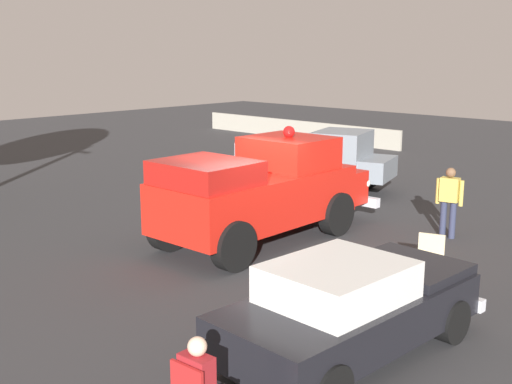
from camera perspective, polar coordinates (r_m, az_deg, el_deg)
name	(u,v)px	position (r m, az deg, el deg)	size (l,w,h in m)	color
ground_plane	(251,252)	(14.34, -0.48, -5.25)	(60.00, 60.00, 0.00)	#333335
vintage_fire_truck	(263,190)	(14.88, 0.61, 0.18)	(2.42, 6.00, 2.59)	black
classic_hot_rod	(352,306)	(9.57, 8.40, -9.85)	(2.06, 4.43, 1.46)	black
parked_pickup	(315,158)	(20.56, 5.19, 2.96)	(5.12, 3.17, 1.90)	black
lawn_chair_by_car	(430,258)	(12.45, 14.99, -5.60)	(0.63, 0.62, 1.02)	#B7BABF
spectator_seated	(203,384)	(7.58, -4.65, -16.43)	(0.41, 0.56, 1.29)	#383842
spectator_standing	(449,198)	(15.80, 16.59, -0.48)	(0.65, 0.34, 1.68)	#2D334C
background_fence	(295,129)	(32.49, 3.47, 5.51)	(12.07, 0.12, 0.90)	#A8A393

